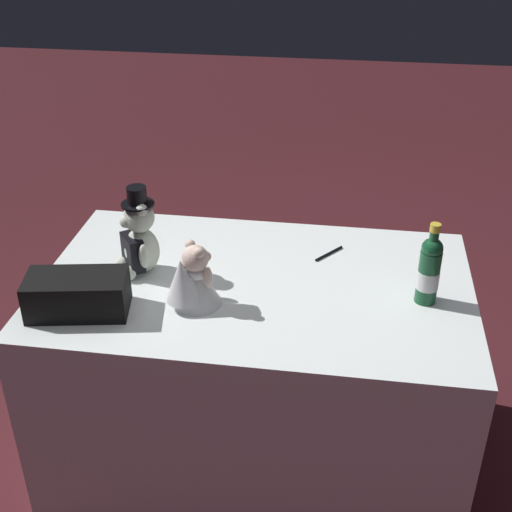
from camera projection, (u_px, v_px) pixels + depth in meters
ground_plane at (256, 448)px, 2.66m from camera, size 12.00×12.00×0.00m
reception_table at (256, 371)px, 2.47m from camera, size 1.43×0.88×0.76m
teddy_bear_groom at (138, 239)px, 2.28m from camera, size 0.15×0.15×0.31m
teddy_bear_bride at (192, 280)px, 2.12m from camera, size 0.20×0.19×0.21m
champagne_bottle at (429, 270)px, 2.12m from camera, size 0.07×0.07×0.28m
signing_pen at (330, 253)px, 2.43m from camera, size 0.10×0.12×0.01m
gift_case_black at (77, 294)px, 2.10m from camera, size 0.33×0.21×0.12m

